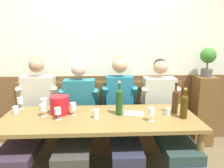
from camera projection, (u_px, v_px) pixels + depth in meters
name	position (u px, v px, depth m)	size (l,w,h in m)	color
room_wall_back	(99.00, 50.00, 3.02)	(6.80, 0.08, 2.80)	silver
wood_wainscot_panel	(100.00, 109.00, 3.16)	(6.80, 0.03, 1.02)	brown
wall_bench	(100.00, 129.00, 3.01)	(2.42, 0.42, 0.94)	brown
dining_table	(100.00, 124.00, 2.28)	(2.12, 0.78, 0.73)	brown
person_right_seat	(32.00, 116.00, 2.54)	(0.54, 1.21, 1.33)	#2B2739
person_left_seat	(77.00, 117.00, 2.58)	(0.53, 1.21, 1.28)	#242C40
person_center_right_seat	(122.00, 112.00, 2.61)	(0.47, 1.22, 1.33)	#243633
person_center_left_seat	(165.00, 114.00, 2.64)	(0.53, 1.21, 1.29)	#2A2F3F
ice_bucket	(60.00, 105.00, 2.34)	(0.21, 0.21, 0.20)	red
wine_bottle_amber_mid	(175.00, 101.00, 2.34)	(0.07, 0.07, 0.35)	#422711
wine_bottle_green_tall	(184.00, 106.00, 2.20)	(0.08, 0.08, 0.33)	#402C09
wine_bottle_clear_water	(119.00, 101.00, 2.30)	(0.08, 0.08, 0.38)	#1C4117
wine_glass_near_bucket	(20.00, 101.00, 2.49)	(0.07, 0.07, 0.14)	silver
wine_glass_mid_left	(58.00, 112.00, 2.17)	(0.07, 0.07, 0.13)	silver
wine_glass_center_rear	(151.00, 112.00, 2.13)	(0.07, 0.07, 0.14)	silver
wine_glass_left_end	(73.00, 107.00, 2.29)	(0.07, 0.07, 0.14)	silver
wine_glass_mid_right	(43.00, 108.00, 2.27)	(0.07, 0.07, 0.13)	silver
wine_glass_center_front	(44.00, 102.00, 2.42)	(0.08, 0.08, 0.15)	silver
water_tumbler_left	(96.00, 114.00, 2.22)	(0.07, 0.07, 0.10)	silver
water_tumbler_center	(168.00, 112.00, 2.31)	(0.06, 0.06, 0.08)	silver
water_tumbler_right	(16.00, 110.00, 2.36)	(0.07, 0.07, 0.08)	silver
tasting_sheet_left_guest	(134.00, 113.00, 2.36)	(0.21, 0.15, 0.00)	white
corner_pedestal	(203.00, 111.00, 3.07)	(0.28, 0.28, 1.03)	brown
potted_plant	(208.00, 59.00, 2.90)	(0.21, 0.21, 0.40)	#544D51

